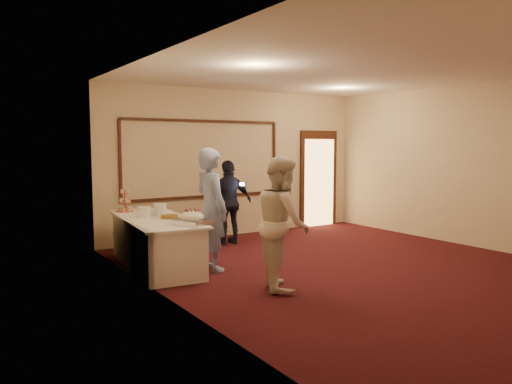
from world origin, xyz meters
TOP-DOWN VIEW (x-y plane):
  - floor at (0.00, 0.00)m, footprint 7.00×7.00m
  - room_walls at (0.00, 0.00)m, footprint 6.04×7.04m
  - wall_molding at (-0.80, 3.47)m, footprint 3.45×0.04m
  - doorway at (2.15, 3.45)m, footprint 1.05×0.07m
  - buffet_table at (-2.53, 1.75)m, footprint 1.19×2.51m
  - pavlova_tray at (-2.34, 0.85)m, footprint 0.54×0.60m
  - cupcake_stand at (-2.68, 2.70)m, footprint 0.28×0.28m
  - plate_stack_a at (-2.66, 1.88)m, footprint 0.20×0.20m
  - plate_stack_b at (-2.33, 2.04)m, footprint 0.21×0.21m
  - tart at (-2.39, 1.53)m, footprint 0.30×0.30m
  - man at (-1.88, 1.15)m, footprint 0.48×0.69m
  - woman at (-1.54, -0.19)m, footprint 0.96×1.05m
  - guest at (-0.68, 2.70)m, footprint 0.95×0.42m
  - camera_flash at (-0.57, 2.41)m, footprint 0.08×0.06m

SIDE VIEW (x-z plane):
  - floor at x=0.00m, z-range 0.00..0.00m
  - buffet_table at x=-2.53m, z-range 0.00..0.77m
  - guest at x=-0.68m, z-range 0.00..1.59m
  - tart at x=-2.39m, z-range 0.77..0.83m
  - plate_stack_a at x=-2.66m, z-range 0.77..0.94m
  - pavlova_tray at x=-2.34m, z-range 0.76..0.96m
  - plate_stack_b at x=-2.33m, z-range 0.77..0.95m
  - woman at x=-1.54m, z-range 0.00..1.74m
  - cupcake_stand at x=-2.68m, z-range 0.71..1.12m
  - man at x=-1.88m, z-range 0.00..1.84m
  - doorway at x=2.15m, z-range -0.02..2.18m
  - camera_flash at x=-0.57m, z-range 1.13..1.18m
  - wall_molding at x=-0.80m, z-range 0.83..2.38m
  - room_walls at x=0.00m, z-range 0.52..3.54m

